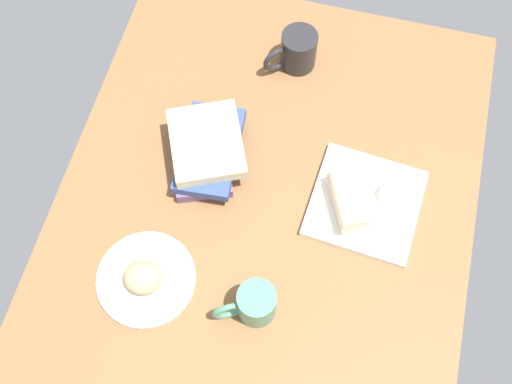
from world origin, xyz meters
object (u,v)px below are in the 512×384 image
at_px(sauce_cup, 390,194).
at_px(coffee_mug, 254,304).
at_px(round_plate, 146,279).
at_px(scone_pastry, 143,277).
at_px(second_mug, 297,50).
at_px(book_stack, 206,150).
at_px(square_plate, 365,203).
at_px(breakfast_wrap, 350,200).

relative_size(sauce_cup, coffee_mug, 0.37).
bearing_deg(round_plate, sauce_cup, 123.74).
xyz_separation_m(scone_pastry, second_mug, (-0.61, 0.18, 0.01)).
height_order(scone_pastry, second_mug, second_mug).
bearing_deg(book_stack, square_plate, 86.36).
bearing_deg(breakfast_wrap, second_mug, 93.87).
xyz_separation_m(scone_pastry, square_plate, (-0.28, 0.41, -0.03)).
xyz_separation_m(book_stack, coffee_mug, (0.31, 0.19, 0.00)).
relative_size(coffee_mug, second_mug, 1.03).
bearing_deg(scone_pastry, round_plate, -168.45).
xyz_separation_m(scone_pastry, coffee_mug, (0.00, 0.23, 0.01)).
relative_size(square_plate, book_stack, 0.97).
xyz_separation_m(round_plate, sauce_cup, (-0.30, 0.45, 0.02)).
relative_size(round_plate, scone_pastry, 2.59).
xyz_separation_m(square_plate, breakfast_wrap, (0.02, -0.04, 0.04)).
bearing_deg(sauce_cup, square_plate, -61.37).
bearing_deg(breakfast_wrap, sauce_cup, 3.72).
bearing_deg(second_mug, breakfast_wrap, 28.79).
relative_size(breakfast_wrap, second_mug, 1.11).
relative_size(scone_pastry, sauce_cup, 1.75).
xyz_separation_m(sauce_cup, second_mug, (-0.30, -0.27, 0.02)).
distance_m(scone_pastry, sauce_cup, 0.55).
relative_size(round_plate, book_stack, 0.87).
bearing_deg(second_mug, book_stack, -24.10).
relative_size(round_plate, square_plate, 0.89).
height_order(sauce_cup, coffee_mug, coffee_mug).
relative_size(round_plate, breakfast_wrap, 1.58).
bearing_deg(coffee_mug, round_plate, -91.44).
bearing_deg(square_plate, breakfast_wrap, -61.37).
bearing_deg(second_mug, scone_pastry, -16.31).
distance_m(round_plate, breakfast_wrap, 0.45).
bearing_deg(scone_pastry, coffee_mug, 89.98).
xyz_separation_m(breakfast_wrap, book_stack, (-0.04, -0.33, -0.01)).
height_order(breakfast_wrap, coffee_mug, coffee_mug).
xyz_separation_m(breakfast_wrap, second_mug, (-0.35, -0.19, -0.00)).
height_order(square_plate, breakfast_wrap, breakfast_wrap).
bearing_deg(book_stack, breakfast_wrap, 82.54).
xyz_separation_m(square_plate, sauce_cup, (-0.02, 0.05, 0.02)).
height_order(coffee_mug, second_mug, second_mug).
height_order(square_plate, second_mug, second_mug).
relative_size(square_plate, coffee_mug, 1.90).
bearing_deg(book_stack, second_mug, 155.90).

